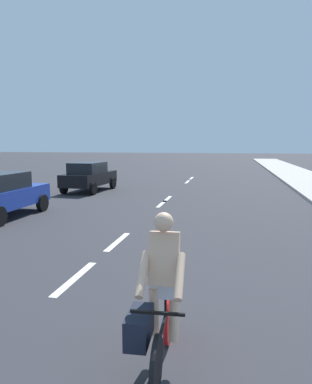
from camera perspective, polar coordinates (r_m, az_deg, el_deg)
The scene contains 10 objects.
ground_plane at distance 18.18m, azimuth 2.73°, elevation -0.36°, with size 160.00×160.00×0.00m, color #2D2D33.
lane_stripe_2 at distance 7.21m, azimuth -12.83°, elevation -13.28°, with size 0.16×1.80×0.01m, color white.
lane_stripe_3 at distance 9.52m, azimuth -6.17°, elevation -7.89°, with size 0.16×1.80×0.01m, color white.
lane_stripe_4 at distance 15.26m, azimuth 0.91°, elevation -1.90°, with size 0.16×1.80×0.01m, color white.
lane_stripe_5 at distance 16.60m, azimuth 1.82°, elevation -1.12°, with size 0.16×1.80×0.01m, color white.
lane_stripe_6 at distance 24.11m, azimuth 5.04°, elevation 1.64°, with size 0.16×1.80×0.01m, color white.
lane_stripe_7 at distance 26.68m, azimuth 5.72°, elevation 2.22°, with size 0.16×1.80×0.01m, color white.
cyclist at distance 4.17m, azimuth 0.40°, elevation -16.87°, with size 0.64×1.71×1.82m.
parked_car_blue at distance 13.47m, azimuth -23.69°, elevation -0.28°, with size 1.80×3.85×1.57m.
parked_car_black at distance 19.58m, azimuth -10.68°, elevation 2.56°, with size 1.99×3.99×1.57m.
Camera 1 is at (2.88, 2.23, 2.57)m, focal length 33.28 mm.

